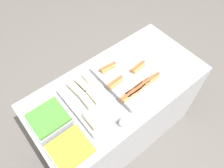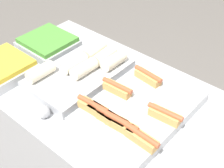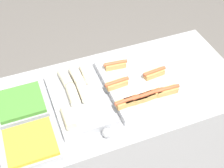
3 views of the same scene
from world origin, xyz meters
name	(u,v)px [view 1 (image 1 of 3)]	position (x,y,z in m)	size (l,w,h in m)	color
ground_plane	(116,130)	(0.00, 0.00, 0.00)	(12.00, 12.00, 0.00)	slate
counter	(117,111)	(0.00, 0.00, 0.45)	(1.53, 0.76, 0.91)	#B7BABF
tray_hotdogs	(128,79)	(0.09, -0.01, 0.94)	(0.41, 0.53, 0.10)	#B7BABF
tray_wraps	(90,100)	(-0.27, 0.01, 0.95)	(0.31, 0.50, 0.11)	#B7BABF
tray_side_front	(71,150)	(-0.60, -0.22, 0.94)	(0.27, 0.26, 0.07)	#B7BABF
tray_side_back	(49,119)	(-0.60, 0.07, 0.94)	(0.27, 0.26, 0.07)	#B7BABF
serving_spoon_near	(121,124)	(-0.21, -0.29, 0.93)	(0.23, 0.06, 0.06)	#B2B5BA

